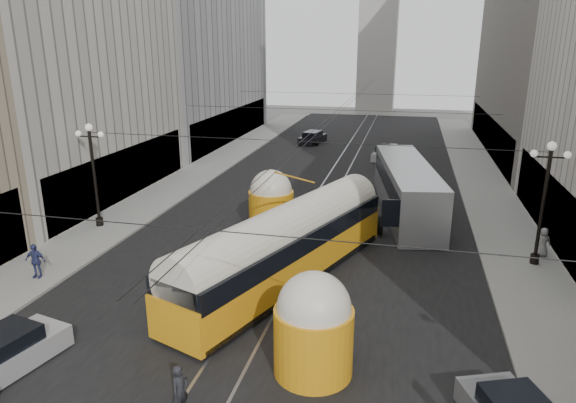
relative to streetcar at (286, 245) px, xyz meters
The scene contains 18 objects.
road 19.20m from the streetcar, 91.50° to the left, with size 20.00×85.00×0.02m, color black.
sidewalk_left 25.89m from the streetcar, 118.94° to the left, with size 4.00×72.00×0.15m, color gray.
sidewalk_right 25.42m from the streetcar, 63.04° to the left, with size 4.00×72.00×0.15m, color gray.
rail_left 19.23m from the streetcar, 93.75° to the left, with size 0.12×85.00×0.04m, color gray.
rail_right 19.20m from the streetcar, 89.25° to the left, with size 0.12×85.00×0.04m, color gray.
building_left_far 42.10m from the streetcar, 120.64° to the left, with size 12.60×28.60×28.60m.
distant_tower 67.88m from the streetcar, 90.43° to the left, with size 6.00×6.00×31.36m.
lamppost_left_mid 14.01m from the streetcar, 160.64° to the left, with size 1.86×0.44×6.37m.
lamppost_right_mid 13.08m from the streetcar, 20.83° to the left, with size 1.86×0.44×6.37m.
catenary 18.54m from the streetcar, 91.21° to the left, with size 25.00×72.00×0.23m.
streetcar is the anchor object (origin of this frame).
city_bus 13.12m from the streetcar, 65.53° to the left, with size 4.99×13.76×3.41m.
sedan_silver 12.38m from the streetcar, 130.48° to the right, with size 2.86×4.92×1.46m.
sedan_white_far 28.95m from the streetcar, 83.28° to the left, with size 2.86×4.82×1.43m.
sedan_dark_far 36.07m from the streetcar, 98.62° to the left, with size 2.79×4.67×1.38m.
pedestrian_crossing_a 10.01m from the streetcar, 95.64° to the right, with size 0.62×0.41×1.71m, color black.
pedestrian_sidewalk_right 13.96m from the streetcar, 24.42° to the left, with size 0.76×0.47×1.56m, color gray.
pedestrian_sidewalk_left 12.16m from the streetcar, 167.09° to the right, with size 1.01×0.57×1.72m, color navy.
Camera 1 is at (5.79, -8.70, 11.04)m, focal length 32.00 mm.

